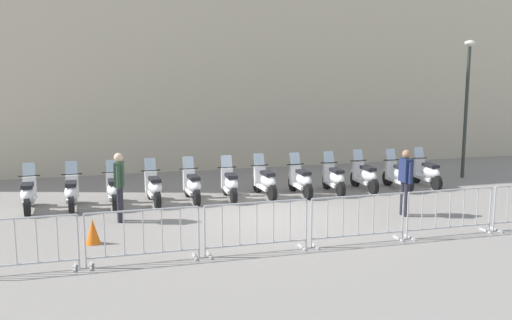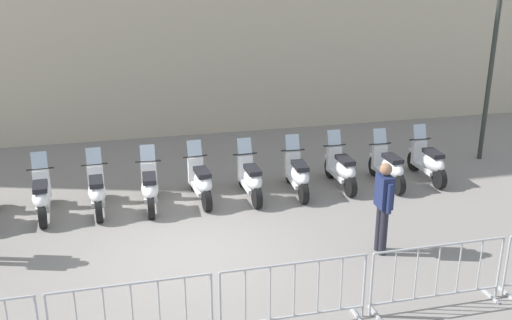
{
  "view_description": "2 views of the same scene",
  "coord_description": "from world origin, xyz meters",
  "px_view_note": "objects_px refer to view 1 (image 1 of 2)",
  "views": [
    {
      "loc": [
        -5.43,
        -12.61,
        3.62
      ],
      "look_at": [
        0.24,
        1.75,
        1.24
      ],
      "focal_mm": 38.75,
      "sensor_mm": 36.0,
      "label": 1
    },
    {
      "loc": [
        -2.11,
        -9.46,
        5.19
      ],
      "look_at": [
        1.87,
        1.79,
        1.02
      ],
      "focal_mm": 41.68,
      "sensor_mm": 36.0,
      "label": 2
    }
  ],
  "objects_px": {
    "motorcycle_7": "(301,181)",
    "motorcycle_0": "(28,195)",
    "barrier_segment_3": "(358,220)",
    "officer_by_barriers": "(405,179)",
    "barrier_segment_4": "(450,212)",
    "motorcycle_11": "(427,173)",
    "barrier_segment_1": "(143,236)",
    "motorcycle_9": "(365,176)",
    "motorcycle_1": "(72,193)",
    "motorcycle_8": "(335,179)",
    "street_lamp": "(467,94)",
    "motorcycle_3": "(154,188)",
    "barrier_segment_0": "(16,246)",
    "officer_near_row_end": "(119,183)",
    "motorcycle_10": "(399,175)",
    "motorcycle_5": "(230,184)",
    "traffic_cone": "(93,231)",
    "motorcycle_2": "(114,191)",
    "motorcycle_6": "(266,182)",
    "barrier_segment_2": "(257,228)",
    "motorcycle_4": "(193,186)"
  },
  "relations": [
    {
      "from": "motorcycle_4",
      "to": "barrier_segment_0",
      "type": "relative_size",
      "value": 0.79
    },
    {
      "from": "motorcycle_2",
      "to": "barrier_segment_4",
      "type": "bearing_deg",
      "value": -39.64
    },
    {
      "from": "motorcycle_10",
      "to": "barrier_segment_2",
      "type": "relative_size",
      "value": 0.79
    },
    {
      "from": "motorcycle_8",
      "to": "street_lamp",
      "type": "relative_size",
      "value": 0.36
    },
    {
      "from": "motorcycle_0",
      "to": "motorcycle_7",
      "type": "height_order",
      "value": "same"
    },
    {
      "from": "motorcycle_3",
      "to": "barrier_segment_4",
      "type": "bearing_deg",
      "value": -44.2
    },
    {
      "from": "motorcycle_6",
      "to": "barrier_segment_1",
      "type": "xyz_separation_m",
      "value": [
        -4.46,
        -4.55,
        0.07
      ]
    },
    {
      "from": "motorcycle_3",
      "to": "motorcycle_4",
      "type": "distance_m",
      "value": 1.1
    },
    {
      "from": "motorcycle_9",
      "to": "motorcycle_5",
      "type": "bearing_deg",
      "value": 175.67
    },
    {
      "from": "officer_by_barriers",
      "to": "motorcycle_2",
      "type": "bearing_deg",
      "value": 151.26
    },
    {
      "from": "officer_near_row_end",
      "to": "motorcycle_8",
      "type": "bearing_deg",
      "value": 8.28
    },
    {
      "from": "motorcycle_3",
      "to": "officer_by_barriers",
      "type": "xyz_separation_m",
      "value": [
        5.79,
        -3.68,
        0.53
      ]
    },
    {
      "from": "motorcycle_9",
      "to": "motorcycle_1",
      "type": "bearing_deg",
      "value": 174.68
    },
    {
      "from": "barrier_segment_1",
      "to": "street_lamp",
      "type": "height_order",
      "value": "street_lamp"
    },
    {
      "from": "motorcycle_0",
      "to": "traffic_cone",
      "type": "bearing_deg",
      "value": -69.86
    },
    {
      "from": "motorcycle_4",
      "to": "barrier_segment_3",
      "type": "height_order",
      "value": "motorcycle_4"
    },
    {
      "from": "motorcycle_6",
      "to": "motorcycle_8",
      "type": "relative_size",
      "value": 1.0
    },
    {
      "from": "motorcycle_2",
      "to": "barrier_segment_2",
      "type": "xyz_separation_m",
      "value": [
        2.22,
        -5.16,
        0.07
      ]
    },
    {
      "from": "motorcycle_11",
      "to": "officer_near_row_end",
      "type": "xyz_separation_m",
      "value": [
        -9.92,
        -0.71,
        0.53
      ]
    },
    {
      "from": "traffic_cone",
      "to": "motorcycle_2",
      "type": "bearing_deg",
      "value": 75.33
    },
    {
      "from": "motorcycle_8",
      "to": "motorcycle_10",
      "type": "height_order",
      "value": "same"
    },
    {
      "from": "barrier_segment_2",
      "to": "motorcycle_7",
      "type": "bearing_deg",
      "value": 54.45
    },
    {
      "from": "street_lamp",
      "to": "motorcycle_1",
      "type": "bearing_deg",
      "value": 179.2
    },
    {
      "from": "motorcycle_8",
      "to": "motorcycle_9",
      "type": "xyz_separation_m",
      "value": [
        1.11,
        0.01,
        0.0
      ]
    },
    {
      "from": "motorcycle_8",
      "to": "motorcycle_4",
      "type": "bearing_deg",
      "value": 173.3
    },
    {
      "from": "barrier_segment_2",
      "to": "motorcycle_4",
      "type": "bearing_deg",
      "value": 90.22
    },
    {
      "from": "barrier_segment_3",
      "to": "officer_by_barriers",
      "type": "distance_m",
      "value": 2.92
    },
    {
      "from": "barrier_segment_4",
      "to": "traffic_cone",
      "type": "height_order",
      "value": "barrier_segment_4"
    },
    {
      "from": "officer_near_row_end",
      "to": "motorcycle_10",
      "type": "bearing_deg",
      "value": 4.61
    },
    {
      "from": "motorcycle_7",
      "to": "motorcycle_0",
      "type": "bearing_deg",
      "value": 173.5
    },
    {
      "from": "motorcycle_8",
      "to": "barrier_segment_0",
      "type": "height_order",
      "value": "motorcycle_8"
    },
    {
      "from": "motorcycle_3",
      "to": "street_lamp",
      "type": "height_order",
      "value": "street_lamp"
    },
    {
      "from": "barrier_segment_1",
      "to": "motorcycle_11",
      "type": "bearing_deg",
      "value": 21.84
    },
    {
      "from": "motorcycle_0",
      "to": "motorcycle_5",
      "type": "height_order",
      "value": "same"
    },
    {
      "from": "motorcycle_6",
      "to": "motorcycle_3",
      "type": "bearing_deg",
      "value": 174.96
    },
    {
      "from": "motorcycle_1",
      "to": "barrier_segment_1",
      "type": "distance_m",
      "value": 5.16
    },
    {
      "from": "motorcycle_10",
      "to": "barrier_segment_0",
      "type": "height_order",
      "value": "motorcycle_10"
    },
    {
      "from": "barrier_segment_4",
      "to": "officer_by_barriers",
      "type": "height_order",
      "value": "officer_by_barriers"
    },
    {
      "from": "motorcycle_11",
      "to": "barrier_segment_1",
      "type": "xyz_separation_m",
      "value": [
        -9.93,
        -3.98,
        0.07
      ]
    },
    {
      "from": "barrier_segment_1",
      "to": "motorcycle_3",
      "type": "bearing_deg",
      "value": 76.49
    },
    {
      "from": "motorcycle_6",
      "to": "barrier_segment_2",
      "type": "xyz_separation_m",
      "value": [
        -2.18,
        -4.78,
        0.07
      ]
    },
    {
      "from": "motorcycle_3",
      "to": "barrier_segment_0",
      "type": "relative_size",
      "value": 0.79
    },
    {
      "from": "motorcycle_1",
      "to": "barrier_segment_1",
      "type": "xyz_separation_m",
      "value": [
        1.03,
        -5.06,
        0.07
      ]
    },
    {
      "from": "motorcycle_8",
      "to": "motorcycle_11",
      "type": "xyz_separation_m",
      "value": [
        3.3,
        -0.25,
        0.0
      ]
    },
    {
      "from": "street_lamp",
      "to": "motorcycle_0",
      "type": "bearing_deg",
      "value": 178.65
    },
    {
      "from": "motorcycle_10",
      "to": "officer_near_row_end",
      "type": "distance_m",
      "value": 8.86
    },
    {
      "from": "motorcycle_9",
      "to": "motorcycle_10",
      "type": "relative_size",
      "value": 1.0
    },
    {
      "from": "motorcycle_7",
      "to": "barrier_segment_4",
      "type": "bearing_deg",
      "value": -75.51
    },
    {
      "from": "motorcycle_10",
      "to": "officer_by_barriers",
      "type": "height_order",
      "value": "officer_by_barriers"
    },
    {
      "from": "motorcycle_5",
      "to": "barrier_segment_1",
      "type": "bearing_deg",
      "value": -126.16
    }
  ]
}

